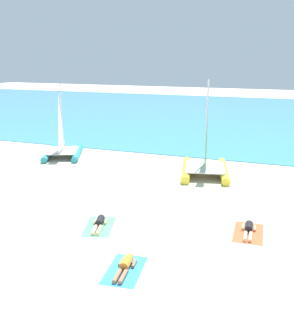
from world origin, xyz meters
TOP-DOWN VIEW (x-y plane):
  - ground_plane at (0.00, 10.00)m, footprint 120.00×120.00m
  - ocean_water at (0.00, 32.90)m, footprint 120.00×40.00m
  - sailboat_yellow at (2.21, 9.44)m, footprint 3.43×4.55m
  - sailboat_teal at (-7.62, 10.23)m, footprint 3.60×4.30m
  - towel_left at (-0.38, 1.19)m, footprint 1.57×2.13m
  - sunbather_left at (-0.39, 1.25)m, footprint 0.80×1.55m
  - towel_middle at (1.86, -1.45)m, footprint 1.31×2.01m
  - sunbather_middle at (1.85, -1.38)m, footprint 0.59×1.57m
  - towel_right at (5.30, 2.63)m, footprint 1.19×1.95m
  - sunbather_right at (5.30, 2.70)m, footprint 0.56×1.56m

SIDE VIEW (x-z plane):
  - ground_plane at x=0.00m, z-range 0.00..0.00m
  - towel_left at x=-0.38m, z-range 0.00..0.01m
  - towel_middle at x=1.86m, z-range 0.00..0.01m
  - towel_right at x=5.30m, z-range 0.00..0.01m
  - ocean_water at x=0.00m, z-range 0.00..0.05m
  - sunbather_left at x=-0.39m, z-range -0.02..0.28m
  - sunbather_middle at x=1.85m, z-range -0.02..0.28m
  - sunbather_right at x=5.30m, z-range -0.02..0.28m
  - sailboat_teal at x=-7.62m, z-range -1.68..3.11m
  - sailboat_yellow at x=2.21m, z-range -1.87..3.46m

